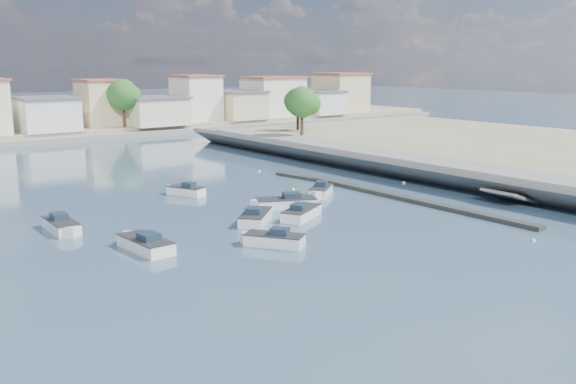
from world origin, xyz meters
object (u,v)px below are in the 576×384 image
object	(u,v)px
motorboat_e	(144,244)
motorboat_h	(303,213)
motorboat_b	(256,217)
motorboat_d	(320,192)
motorboat_c	(283,203)
motorboat_f	(184,191)
motorboat_g	(62,227)
motorboat_a	(271,240)

from	to	relation	value
motorboat_e	motorboat_h	size ratio (longest dim) A/B	1.10
motorboat_b	motorboat_d	xyz separation A→B (m)	(10.20, 4.40, -0.00)
motorboat_c	motorboat_f	bearing A→B (deg)	113.07
motorboat_b	motorboat_g	xyz separation A→B (m)	(-12.93, 6.11, 0.00)
motorboat_f	motorboat_d	bearing A→B (deg)	-38.95
motorboat_b	motorboat_c	size ratio (longest dim) A/B	0.80
motorboat_a	motorboat_h	xyz separation A→B (m)	(6.67, 4.95, -0.00)
motorboat_c	motorboat_g	bearing A→B (deg)	168.65
motorboat_a	motorboat_g	size ratio (longest dim) A/B	0.85
motorboat_f	motorboat_h	size ratio (longest dim) A/B	0.83
motorboat_a	motorboat_e	bearing A→B (deg)	148.71
motorboat_d	motorboat_f	xyz separation A→B (m)	(-9.80, 7.92, 0.00)
motorboat_d	motorboat_g	xyz separation A→B (m)	(-23.13, 1.71, 0.00)
motorboat_c	motorboat_d	distance (m)	5.94
motorboat_d	motorboat_h	world-z (taller)	same
motorboat_b	motorboat_d	world-z (taller)	same
motorboat_e	motorboat_f	xyz separation A→B (m)	(10.56, 13.98, -0.00)
motorboat_f	motorboat_e	bearing A→B (deg)	-127.06
motorboat_d	motorboat_h	xyz separation A→B (m)	(-6.49, -5.49, 0.00)
motorboat_e	motorboat_d	bearing A→B (deg)	16.58
motorboat_c	motorboat_h	world-z (taller)	same
motorboat_e	motorboat_h	xyz separation A→B (m)	(13.87, 0.57, 0.00)
motorboat_h	motorboat_c	bearing A→B (deg)	77.30
motorboat_b	motorboat_d	size ratio (longest dim) A/B	1.11
motorboat_c	motorboat_h	size ratio (longest dim) A/B	1.16
motorboat_e	motorboat_h	world-z (taller)	same
motorboat_a	motorboat_h	bearing A→B (deg)	36.60
motorboat_d	motorboat_h	size ratio (longest dim) A/B	0.84
motorboat_a	motorboat_h	distance (m)	8.30
motorboat_a	motorboat_e	distance (m)	8.43
motorboat_b	motorboat_f	size ratio (longest dim) A/B	1.13
motorboat_a	motorboat_g	xyz separation A→B (m)	(-9.98, 12.15, 0.00)
motorboat_b	motorboat_c	world-z (taller)	same
motorboat_b	motorboat_a	bearing A→B (deg)	-116.05
motorboat_g	motorboat_h	size ratio (longest dim) A/B	1.03
motorboat_e	motorboat_f	world-z (taller)	same
motorboat_h	motorboat_d	bearing A→B (deg)	40.23
motorboat_c	motorboat_g	distance (m)	17.83
motorboat_b	motorboat_c	bearing A→B (deg)	29.79
motorboat_d	motorboat_g	distance (m)	23.20
motorboat_b	motorboat_g	size ratio (longest dim) A/B	0.91
motorboat_c	motorboat_a	bearing A→B (deg)	-130.94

